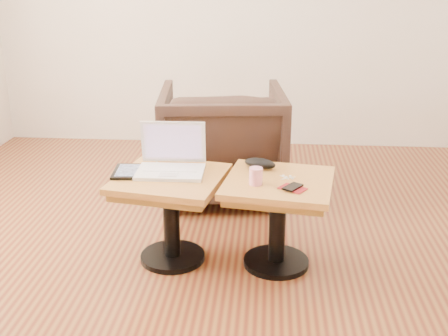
# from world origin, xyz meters

# --- Properties ---
(room_shell) EXTENTS (4.52, 4.52, 2.71)m
(room_shell) POSITION_xyz_m (0.00, 0.00, 1.35)
(room_shell) COLOR maroon
(room_shell) RESTS_ON ground
(side_table_left) EXTENTS (0.62, 0.62, 0.48)m
(side_table_left) POSITION_xyz_m (-0.38, 0.08, 0.36)
(side_table_left) COLOR black
(side_table_left) RESTS_ON ground
(side_table_right) EXTENTS (0.61, 0.61, 0.48)m
(side_table_right) POSITION_xyz_m (0.17, 0.07, 0.36)
(side_table_right) COLOR black
(side_table_right) RESTS_ON ground
(laptop) EXTENTS (0.35, 0.28, 0.25)m
(laptop) POSITION_xyz_m (-0.39, 0.15, 0.53)
(laptop) COLOR white
(laptop) RESTS_ON side_table_left
(tablet) EXTENTS (0.19, 0.23, 0.02)m
(tablet) POSITION_xyz_m (-0.60, 0.10, 0.49)
(tablet) COLOR black
(tablet) RESTS_ON side_table_left
(charging_adapter) EXTENTS (0.05, 0.05, 0.02)m
(charging_adapter) POSITION_xyz_m (-0.52, 0.32, 0.49)
(charging_adapter) COLOR white
(charging_adapter) RESTS_ON side_table_left
(glasses_case) EXTENTS (0.19, 0.14, 0.06)m
(glasses_case) POSITION_xyz_m (0.08, 0.23, 0.51)
(glasses_case) COLOR black
(glasses_case) RESTS_ON side_table_right
(striped_cup) EXTENTS (0.09, 0.09, 0.09)m
(striped_cup) POSITION_xyz_m (0.06, -0.01, 0.53)
(striped_cup) COLOR #F43A75
(striped_cup) RESTS_ON side_table_right
(earbuds_tangle) EXTENTS (0.07, 0.05, 0.01)m
(earbuds_tangle) POSITION_xyz_m (0.22, 0.09, 0.49)
(earbuds_tangle) COLOR white
(earbuds_tangle) RESTS_ON side_table_right
(phone_on_sleeve) EXTENTS (0.15, 0.14, 0.02)m
(phone_on_sleeve) POSITION_xyz_m (0.24, -0.06, 0.49)
(phone_on_sleeve) COLOR maroon
(phone_on_sleeve) RESTS_ON side_table_right
(armchair) EXTENTS (0.89, 0.91, 0.76)m
(armchair) POSITION_xyz_m (-0.19, 1.02, 0.38)
(armchair) COLOR #31211D
(armchair) RESTS_ON ground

